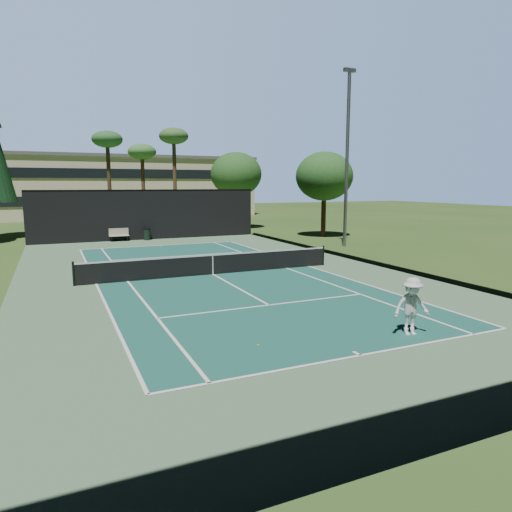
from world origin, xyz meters
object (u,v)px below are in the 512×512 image
(trash_bin, at_px, (147,234))
(tennis_ball_a, at_px, (258,345))
(tennis_net, at_px, (213,264))
(tennis_ball_c, at_px, (220,262))
(player, at_px, (412,306))
(park_bench, at_px, (119,234))
(tennis_ball_b, at_px, (164,263))
(tennis_ball_d, at_px, (118,264))

(trash_bin, bearing_deg, tennis_ball_a, -94.17)
(tennis_net, xyz_separation_m, tennis_ball_c, (1.56, 3.32, -0.52))
(trash_bin, bearing_deg, player, -84.32)
(tennis_net, distance_m, park_bench, 15.96)
(tennis_ball_c, bearing_deg, tennis_ball_b, 163.40)
(tennis_ball_a, relative_size, tennis_ball_c, 0.92)
(tennis_ball_b, bearing_deg, park_bench, 94.43)
(tennis_net, height_order, tennis_ball_b, tennis_net)
(tennis_ball_c, distance_m, trash_bin, 12.46)
(tennis_ball_d, bearing_deg, tennis_ball_b, -13.96)
(tennis_ball_b, distance_m, tennis_ball_c, 3.19)
(player, distance_m, tennis_ball_b, 15.83)
(tennis_ball_b, bearing_deg, tennis_ball_d, 166.04)
(tennis_ball_a, height_order, tennis_ball_b, tennis_ball_a)
(player, xyz_separation_m, trash_bin, (-2.66, 26.72, -0.39))
(tennis_net, relative_size, tennis_ball_a, 211.57)
(trash_bin, bearing_deg, tennis_ball_d, -108.88)
(tennis_net, distance_m, tennis_ball_b, 4.53)
(tennis_ball_a, xyz_separation_m, tennis_ball_c, (3.69, 13.46, 0.00))
(tennis_net, xyz_separation_m, park_bench, (-2.39, 15.78, -0.01))
(tennis_ball_d, xyz_separation_m, trash_bin, (3.69, 10.80, 0.44))
(park_bench, bearing_deg, tennis_ball_b, -85.57)
(tennis_net, height_order, tennis_ball_c, tennis_net)
(tennis_net, xyz_separation_m, tennis_ball_d, (-3.94, 4.84, -0.52))
(park_bench, bearing_deg, player, -79.85)
(tennis_net, distance_m, trash_bin, 15.65)
(tennis_ball_a, height_order, tennis_ball_d, tennis_ball_d)
(park_bench, bearing_deg, tennis_ball_a, -89.40)
(tennis_ball_a, xyz_separation_m, tennis_ball_b, (0.62, 14.37, -0.00))
(park_bench, relative_size, trash_bin, 1.59)
(tennis_ball_a, distance_m, park_bench, 25.92)
(tennis_ball_a, xyz_separation_m, park_bench, (-0.27, 25.92, 0.52))
(trash_bin, bearing_deg, tennis_ball_c, -81.66)
(trash_bin, bearing_deg, tennis_ball_b, -96.28)
(player, xyz_separation_m, tennis_ball_a, (-4.54, 0.95, -0.83))
(tennis_net, xyz_separation_m, tennis_ball_a, (-2.12, -10.13, -0.53))
(player, distance_m, trash_bin, 26.86)
(player, bearing_deg, park_bench, 112.85)
(trash_bin, bearing_deg, park_bench, 176.28)
(player, distance_m, park_bench, 27.29)
(tennis_ball_d, xyz_separation_m, park_bench, (1.54, 10.94, 0.51))
(tennis_ball_b, bearing_deg, trash_bin, 83.72)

